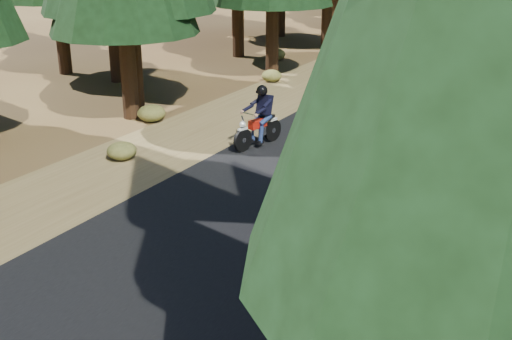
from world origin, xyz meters
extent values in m
plane|color=#402916|center=(0.00, 0.00, 0.00)|extent=(120.00, 120.00, 0.00)
cube|color=black|center=(0.00, 5.00, 0.01)|extent=(6.00, 100.00, 0.01)
cube|color=brown|center=(-4.60, 5.00, 0.00)|extent=(3.20, 100.00, 0.01)
cylinder|color=black|center=(-7.26, 6.17, 2.67)|extent=(0.51, 0.51, 5.34)
cylinder|color=black|center=(-7.70, 6.96, 3.21)|extent=(0.56, 0.56, 6.43)
cylinder|color=black|center=(-11.13, 9.93, 2.78)|extent=(0.52, 0.52, 5.56)
cylinder|color=black|center=(-6.35, 13.89, 2.86)|extent=(0.53, 0.53, 5.72)
ellipsoid|color=#474C1E|center=(-7.80, 16.94, 0.26)|extent=(0.88, 0.88, 0.53)
ellipsoid|color=#474C1E|center=(-4.89, 2.99, 0.23)|extent=(0.77, 0.77, 0.46)
ellipsoid|color=#474C1E|center=(-5.84, 12.92, 0.24)|extent=(0.79, 0.79, 0.47)
ellipsoid|color=#474C1E|center=(-6.45, 6.17, 0.26)|extent=(0.88, 0.88, 0.53)
cube|color=black|center=(1.20, 1.20, 1.21)|extent=(0.41, 0.27, 0.57)
sphere|color=red|center=(1.20, 1.20, 1.63)|extent=(0.34, 0.34, 0.32)
cube|color=black|center=(-2.33, 5.68, 1.15)|extent=(0.42, 0.31, 0.55)
sphere|color=black|center=(-2.33, 5.68, 1.55)|extent=(0.36, 0.36, 0.31)
camera|label=1|loc=(6.01, -8.98, 5.65)|focal=45.00mm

